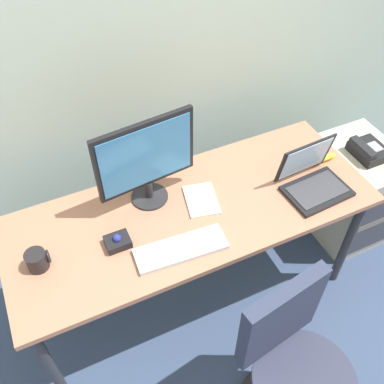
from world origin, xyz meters
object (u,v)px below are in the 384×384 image
Objects in this scene: trackball_mouse at (118,241)px; banana at (320,159)px; monitor_main at (146,159)px; coffee_mug at (37,260)px; desk_phone at (368,150)px; office_chair at (292,373)px; file_cabinet at (351,192)px; laptop at (313,179)px; keyboard at (181,249)px; paper_notepad at (201,200)px.

banana is at bearing 3.33° from trackball_mouse.
coffee_mug is (-0.57, -0.17, -0.21)m from monitor_main.
coffee_mug is at bearing -178.66° from desk_phone.
office_chair is 1.20m from coffee_mug.
office_chair is at bearing -140.90° from file_cabinet.
desk_phone reaches higher than file_cabinet.
trackball_mouse is (-0.99, 0.07, -0.03)m from laptop.
keyboard is (-0.27, 0.58, 0.36)m from office_chair.
file_cabinet is 1.58m from trackball_mouse.
paper_notepad is (-0.54, 0.15, -0.05)m from laptop.
desk_phone is 1.31m from office_chair.
banana is (-0.36, -0.01, 0.08)m from desk_phone.
coffee_mug is 0.52× the size of banana.
office_chair reaches higher than coffee_mug.
laptop is at bearing -15.22° from paper_notepad.
laptop is at bearing 53.67° from office_chair.
laptop is at bearing -4.29° from coffee_mug.
desk_phone is at bearing 2.90° from trackball_mouse.
keyboard is 0.76m from laptop.
monitor_main is at bearing 150.33° from paper_notepad.
file_cabinet is 0.36m from desk_phone.
trackball_mouse is at bearing -138.51° from monitor_main.
monitor_main is 0.36m from paper_notepad.
trackball_mouse reaches higher than desk_phone.
keyboard is (-1.26, -0.22, 0.08)m from desk_phone.
paper_notepad is 1.09× the size of banana.
banana reaches higher than keyboard.
keyboard reaches higher than desk_phone.
monitor_main is 0.83m from laptop.
monitor_main reaches higher than paper_notepad.
laptop reaches higher than trackball_mouse.
coffee_mug is at bearing -178.71° from banana.
office_chair is 1.91× the size of monitor_main.
monitor_main is 0.95m from banana.
keyboard is at bearing -17.25° from coffee_mug.
keyboard is 0.93m from banana.
file_cabinet is 0.71× the size of office_chair.
trackball_mouse reaches higher than paper_notepad.
monitor_main reaches higher than trackball_mouse.
monitor_main is at bearing 106.56° from office_chair.
laptop is at bearing -138.79° from banana.
paper_notepad is at bearing 164.78° from laptop.
coffee_mug reaches higher than paper_notepad.
keyboard is 0.31m from paper_notepad.
banana reaches higher than file_cabinet.
paper_notepad is 0.69m from banana.
trackball_mouse is 1.15m from banana.
monitor_main is at bearing 91.48° from keyboard.
monitor_main reaches higher than office_chair.
paper_notepad is at bearing -29.67° from monitor_main.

